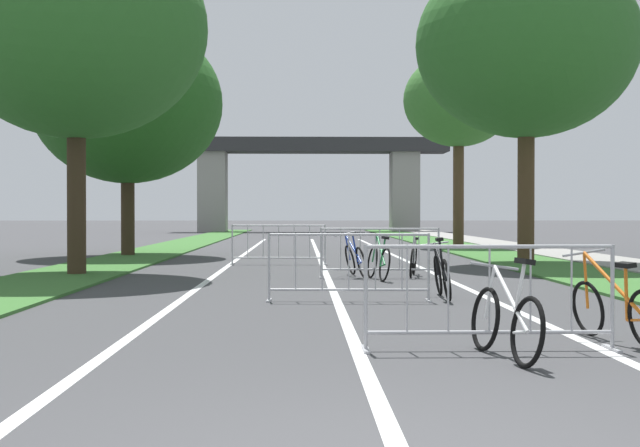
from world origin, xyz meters
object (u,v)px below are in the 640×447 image
at_px(crowd_barrier_second, 349,267).
at_px(bicycle_silver_1, 414,260).
at_px(tree_left_pine_far, 127,103).
at_px(tree_right_pine_near, 459,101).
at_px(crowd_barrier_fourth, 279,245).
at_px(bicycle_white_5, 506,321).
at_px(crowd_barrier_third, 380,253).
at_px(bicycle_green_2, 379,261).
at_px(bicycle_black_0, 442,275).
at_px(bicycle_orange_4, 615,309).
at_px(crowd_barrier_nearest, 489,298).
at_px(bicycle_blue_3, 355,259).
at_px(tree_left_cypress_far, 76,28).
at_px(tree_right_oak_near, 526,45).

bearing_deg(crowd_barrier_second, bicycle_silver_1, 72.14).
distance_m(tree_left_pine_far, tree_right_pine_near, 13.60).
height_order(crowd_barrier_fourth, bicycle_white_5, crowd_barrier_fourth).
xyz_separation_m(crowd_barrier_third, bicycle_green_2, (-0.07, -0.54, -0.14)).
distance_m(tree_right_pine_near, bicycle_white_5, 26.92).
xyz_separation_m(bicycle_black_0, bicycle_orange_4, (1.05, -4.72, -0.02)).
distance_m(crowd_barrier_nearest, crowd_barrier_second, 4.86).
height_order(crowd_barrier_nearest, bicycle_white_5, crowd_barrier_nearest).
distance_m(crowd_barrier_second, bicycle_silver_1, 5.51).
height_order(tree_right_pine_near, bicycle_silver_1, tree_right_pine_near).
bearing_deg(bicycle_blue_3, crowd_barrier_nearest, -96.19).
bearing_deg(bicycle_orange_4, tree_left_cypress_far, 116.60).
xyz_separation_m(crowd_barrier_fourth, bicycle_silver_1, (3.02, -4.22, -0.17)).
distance_m(tree_left_pine_far, bicycle_green_2, 12.78).
xyz_separation_m(tree_right_pine_near, bicycle_green_2, (-4.67, -16.58, -5.43)).
bearing_deg(bicycle_blue_3, crowd_barrier_second, -105.08).
distance_m(bicycle_black_0, bicycle_silver_1, 4.81).
height_order(tree_left_pine_far, tree_right_oak_near, tree_right_oak_near).
height_order(tree_right_oak_near, crowd_barrier_third, tree_right_oak_near).
bearing_deg(tree_right_oak_near, bicycle_green_2, -130.03).
bearing_deg(bicycle_silver_1, tree_left_cypress_far, 9.17).
bearing_deg(bicycle_green_2, crowd_barrier_third, 72.82).
xyz_separation_m(bicycle_green_2, bicycle_blue_3, (-0.42, 0.88, -0.01)).
bearing_deg(crowd_barrier_nearest, bicycle_blue_3, 94.16).
bearing_deg(bicycle_white_5, crowd_barrier_second, 92.58).
bearing_deg(bicycle_white_5, bicycle_black_0, 76.58).
bearing_deg(crowd_barrier_fourth, bicycle_blue_3, -68.32).
bearing_deg(tree_right_oak_near, tree_left_cypress_far, -160.24).
bearing_deg(tree_left_pine_far, bicycle_orange_4, -64.36).
relative_size(bicycle_black_0, bicycle_white_5, 1.09).
bearing_deg(tree_left_pine_far, tree_right_pine_near, 30.41).
distance_m(bicycle_orange_4, bicycle_white_5, 1.68).
bearing_deg(bicycle_orange_4, crowd_barrier_nearest, -175.87).
height_order(tree_right_pine_near, bicycle_black_0, tree_right_pine_near).
distance_m(crowd_barrier_third, bicycle_orange_4, 9.17).
bearing_deg(crowd_barrier_nearest, bicycle_green_2, 91.86).
bearing_deg(crowd_barrier_nearest, tree_right_pine_near, 80.24).
distance_m(tree_right_oak_near, bicycle_white_5, 16.13).
xyz_separation_m(crowd_barrier_second, crowd_barrier_third, (0.91, 4.73, 0.00)).
relative_size(crowd_barrier_second, bicycle_silver_1, 1.61).
distance_m(tree_right_oak_near, bicycle_silver_1, 7.71).
distance_m(tree_left_cypress_far, crowd_barrier_second, 9.23).
bearing_deg(tree_right_oak_near, bicycle_orange_4, -101.01).
bearing_deg(tree_right_oak_near, crowd_barrier_fourth, 179.42).
bearing_deg(crowd_barrier_second, bicycle_blue_3, 85.27).
bearing_deg(crowd_barrier_second, crowd_barrier_nearest, -76.54).
relative_size(tree_right_pine_near, bicycle_silver_1, 4.91).
relative_size(tree_right_pine_near, bicycle_blue_3, 4.66).
relative_size(tree_right_oak_near, bicycle_black_0, 4.78).
bearing_deg(tree_right_oak_near, crowd_barrier_third, -132.69).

